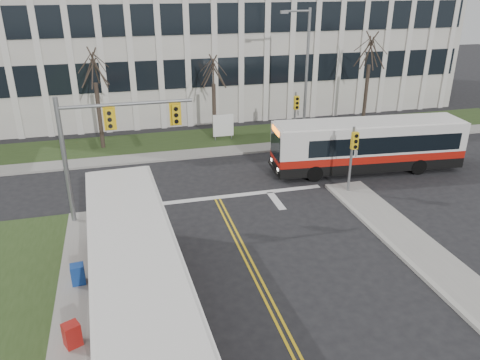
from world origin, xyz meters
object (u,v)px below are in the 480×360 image
(streetlight, at_px, (304,69))
(bus_main, at_px, (136,283))
(directory_sign, at_px, (223,126))
(bus_cross, at_px, (367,147))
(newspaper_box_blue, at_px, (78,276))
(newspaper_box_red, at_px, (72,336))

(streetlight, relative_size, bus_main, 0.74)
(directory_sign, height_order, bus_cross, bus_cross)
(bus_main, xyz_separation_m, bus_cross, (14.42, 10.75, -0.13))
(directory_sign, height_order, newspaper_box_blue, directory_sign)
(directory_sign, distance_m, bus_main, 19.83)
(streetlight, xyz_separation_m, newspaper_box_blue, (-14.83, -14.44, -4.72))
(bus_cross, distance_m, newspaper_box_red, 20.15)
(directory_sign, xyz_separation_m, newspaper_box_blue, (-9.30, -15.74, -0.70))
(directory_sign, xyz_separation_m, bus_main, (-7.15, -18.48, 0.50))
(bus_main, relative_size, newspaper_box_red, 13.15)
(streetlight, bearing_deg, newspaper_box_red, -129.70)
(newspaper_box_blue, distance_m, newspaper_box_red, 3.43)
(directory_sign, distance_m, newspaper_box_red, 21.31)
(streetlight, relative_size, bus_cross, 0.80)
(streetlight, relative_size, newspaper_box_red, 9.68)
(newspaper_box_red, bearing_deg, bus_main, -6.87)
(bus_cross, height_order, newspaper_box_blue, bus_cross)
(directory_sign, bearing_deg, bus_cross, -46.79)
(streetlight, bearing_deg, directory_sign, 166.77)
(newspaper_box_blue, bearing_deg, streetlight, 39.53)
(streetlight, bearing_deg, bus_cross, -74.91)
(directory_sign, bearing_deg, streetlight, -13.23)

